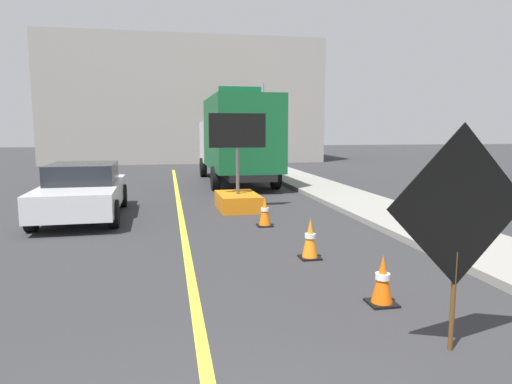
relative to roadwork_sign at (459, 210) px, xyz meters
name	(u,v)px	position (x,y,z in m)	size (l,w,h in m)	color
sidewalk_curb	(463,242)	(2.82, 3.82, -1.40)	(2.07, 48.00, 0.14)	gray
lane_center_stripe	(188,260)	(-2.52, 3.82, -1.47)	(0.14, 36.00, 0.01)	yellow
roadwork_sign	(459,210)	(0.00, 0.00, 0.00)	(1.63, 0.17, 2.33)	#593819
arrow_board_trailer	(238,193)	(-0.89, 8.72, -0.99)	(1.60, 1.83, 2.70)	orange
box_truck	(237,138)	(0.02, 14.95, 0.41)	(2.65, 7.93, 3.50)	black
pickup_car	(83,190)	(-5.00, 8.34, -0.78)	(2.08, 4.59, 1.38)	silver
highway_guide_sign	(250,110)	(2.18, 23.80, 1.95)	(2.79, 0.20, 5.00)	gray
far_building_block	(184,104)	(-1.52, 30.85, 2.65)	(18.45, 9.68, 8.25)	gray
traffic_cone_near_sign	(383,280)	(-0.13, 1.30, -1.15)	(0.36, 0.36, 0.66)	black
traffic_cone_mid_lane	(310,239)	(-0.40, 3.53, -1.12)	(0.36, 0.36, 0.72)	black
traffic_cone_far_lane	(265,212)	(-0.61, 6.34, -1.13)	(0.36, 0.36, 0.70)	black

